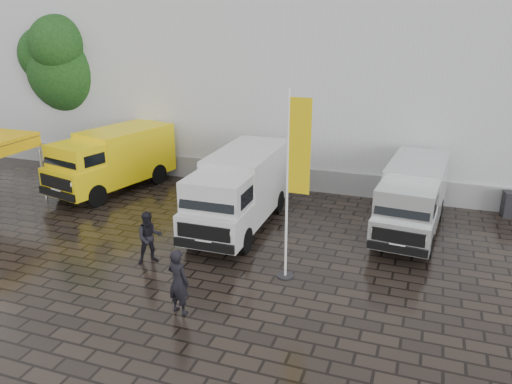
# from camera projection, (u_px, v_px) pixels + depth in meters

# --- Properties ---
(ground) EXTENTS (120.00, 120.00, 0.00)m
(ground) POSITION_uv_depth(u_px,v_px,m) (275.00, 276.00, 14.74)
(ground) COLOR black
(ground) RESTS_ON ground
(exhibition_hall) EXTENTS (44.00, 16.00, 12.00)m
(exhibition_hall) POSITION_uv_depth(u_px,v_px,m) (403.00, 43.00, 26.39)
(exhibition_hall) COLOR silver
(exhibition_hall) RESTS_ON ground
(hall_plinth) EXTENTS (44.00, 0.15, 1.00)m
(hall_plinth) POSITION_uv_depth(u_px,v_px,m) (377.00, 187.00, 21.02)
(hall_plinth) COLOR gray
(hall_plinth) RESTS_ON ground
(van_yellow) EXTENTS (3.48, 6.07, 2.63)m
(van_yellow) POSITION_uv_depth(u_px,v_px,m) (112.00, 161.00, 21.75)
(van_yellow) COLOR yellow
(van_yellow) RESTS_ON ground
(van_white) EXTENTS (2.14, 6.19, 2.67)m
(van_white) POSITION_uv_depth(u_px,v_px,m) (239.00, 192.00, 17.83)
(van_white) COLOR silver
(van_white) RESTS_ON ground
(van_silver) EXTENTS (2.32, 5.73, 2.43)m
(van_silver) POSITION_uv_depth(u_px,v_px,m) (412.00, 200.00, 17.41)
(van_silver) COLOR silver
(van_silver) RESTS_ON ground
(flagpole) EXTENTS (0.88, 0.50, 5.48)m
(flagpole) POSITION_uv_depth(u_px,v_px,m) (294.00, 177.00, 13.65)
(flagpole) COLOR black
(flagpole) RESTS_ON ground
(tree) EXTENTS (4.30, 4.32, 7.72)m
(tree) POSITION_uv_depth(u_px,v_px,m) (71.00, 65.00, 25.63)
(tree) COLOR black
(tree) RESTS_ON ground
(wheelie_bin) EXTENTS (0.68, 0.68, 0.99)m
(wheelie_bin) POSITION_uv_depth(u_px,v_px,m) (511.00, 204.00, 19.04)
(wheelie_bin) COLOR black
(wheelie_bin) RESTS_ON ground
(person_front) EXTENTS (0.74, 0.58, 1.78)m
(person_front) POSITION_uv_depth(u_px,v_px,m) (178.00, 282.00, 12.63)
(person_front) COLOR black
(person_front) RESTS_ON ground
(person_tent) EXTENTS (1.02, 1.00, 1.66)m
(person_tent) POSITION_uv_depth(u_px,v_px,m) (150.00, 237.00, 15.34)
(person_tent) COLOR black
(person_tent) RESTS_ON ground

